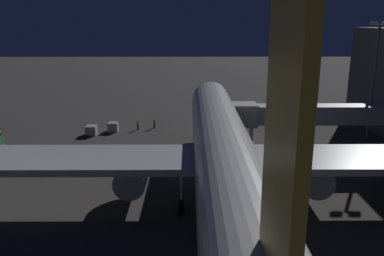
# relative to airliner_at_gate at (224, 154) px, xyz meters

# --- Properties ---
(ground_plane) EXTENTS (320.00, 320.00, 0.00)m
(ground_plane) POSITION_rel_airliner_at_gate_xyz_m (0.00, -11.86, -5.88)
(ground_plane) COLOR #383533
(airliner_at_gate) EXTENTS (51.37, 59.55, 19.77)m
(airliner_at_gate) POSITION_rel_airliner_at_gate_xyz_m (0.00, 0.00, 0.00)
(airliner_at_gate) COLOR silver
(airliner_at_gate) RESTS_ON ground_plane
(jet_bridge) EXTENTS (21.06, 3.40, 7.56)m
(jet_bridge) POSITION_rel_airliner_at_gate_xyz_m (-11.36, -15.95, 0.14)
(jet_bridge) COLOR #9E9E99
(jet_bridge) RESTS_ON ground_plane
(apron_floodlight_mast) EXTENTS (2.90, 0.50, 18.26)m
(apron_floodlight_mast) POSITION_rel_airliner_at_gate_xyz_m (-25.50, -25.46, 4.69)
(apron_floodlight_mast) COLOR #59595E
(apron_floodlight_mast) RESTS_ON ground_plane
(baggage_container_near_belt) EXTENTS (1.64, 1.76, 1.52)m
(baggage_container_near_belt) POSITION_rel_airliner_at_gate_xyz_m (16.44, -29.30, -5.13)
(baggage_container_near_belt) COLOR #B7BABF
(baggage_container_near_belt) RESTS_ON ground_plane
(baggage_container_mid_row) EXTENTS (1.66, 1.85, 1.51)m
(baggage_container_mid_row) POSITION_rel_airliner_at_gate_xyz_m (19.65, -27.21, -5.13)
(baggage_container_mid_row) COLOR #B7BABF
(baggage_container_mid_row) RESTS_ON ground_plane
(ground_crew_by_belt_loader) EXTENTS (0.40, 0.40, 1.81)m
(ground_crew_by_belt_loader) POSITION_rel_airliner_at_gate_xyz_m (9.56, -31.30, -4.89)
(ground_crew_by_belt_loader) COLOR black
(ground_crew_by_belt_loader) RESTS_ON ground_plane
(ground_crew_marshaller_fwd) EXTENTS (0.40, 0.40, 1.73)m
(ground_crew_marshaller_fwd) POSITION_rel_airliner_at_gate_xyz_m (12.34, -30.38, -4.93)
(ground_crew_marshaller_fwd) COLOR black
(ground_crew_marshaller_fwd) RESTS_ON ground_plane
(traffic_cone_nose_port) EXTENTS (0.36, 0.36, 0.55)m
(traffic_cone_nose_port) POSITION_rel_airliner_at_gate_xyz_m (-2.20, -28.41, -5.61)
(traffic_cone_nose_port) COLOR orange
(traffic_cone_nose_port) RESTS_ON ground_plane
(traffic_cone_nose_starboard) EXTENTS (0.36, 0.36, 0.55)m
(traffic_cone_nose_starboard) POSITION_rel_airliner_at_gate_xyz_m (2.20, -28.41, -5.61)
(traffic_cone_nose_starboard) COLOR orange
(traffic_cone_nose_starboard) RESTS_ON ground_plane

